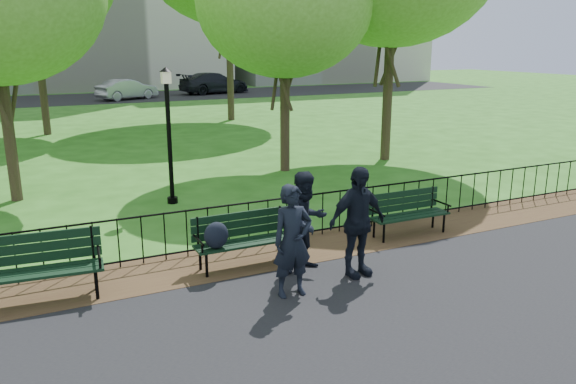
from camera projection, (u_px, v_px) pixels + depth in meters
name	position (u px, v px, depth m)	size (l,w,h in m)	color
ground	(307.00, 284.00, 9.07)	(120.00, 120.00, 0.00)	#2A6019
dirt_strip	(269.00, 253.00, 10.37)	(60.00, 1.60, 0.01)	#3B2418
far_street	(76.00, 99.00, 39.53)	(70.00, 9.00, 0.01)	black
iron_fence	(258.00, 221.00, 10.68)	(24.06, 0.06, 1.00)	black
park_bench_main	(231.00, 234.00, 9.53)	(1.78, 0.56, 1.01)	black
park_bench_left_a	(33.00, 261.00, 8.34)	(2.00, 0.77, 1.11)	black
park_bench_right_a	(407.00, 208.00, 11.31)	(1.70, 0.55, 0.96)	black
lamppost	(169.00, 131.00, 13.25)	(0.29, 0.29, 3.25)	black
tree_near_e	(285.00, 1.00, 15.98)	(5.10, 5.10, 7.11)	#2D2116
person_left	(292.00, 241.00, 8.45)	(0.64, 0.42, 1.75)	black
person_mid	(306.00, 221.00, 9.42)	(0.84, 0.44, 1.72)	black
person_right	(357.00, 222.00, 9.19)	(1.09, 0.44, 1.85)	black
sedan_silver	(127.00, 89.00, 39.06)	(1.49, 4.28, 1.41)	#929498
sedan_dark	(214.00, 83.00, 43.73)	(2.26, 5.57, 1.62)	black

